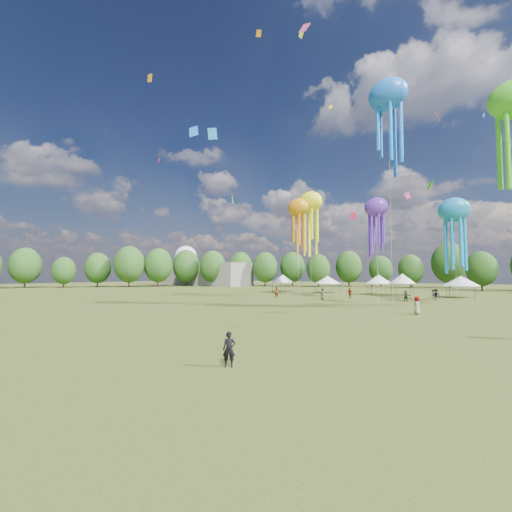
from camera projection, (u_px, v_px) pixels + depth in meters
The scene contains 10 objects.
ground at pixel (145, 342), 19.51m from camera, with size 300.00×300.00×0.00m, color #384416.
observer_main at pixel (229, 349), 14.33m from camera, with size 0.57×0.37×1.55m, color black.
spectator_near at pixel (323, 294), 51.37m from camera, with size 0.88×0.69×1.81m, color gray.
spectators_far at pixel (388, 294), 51.74m from camera, with size 24.81×35.92×1.92m.
festival_tents at pixel (368, 279), 65.62m from camera, with size 39.64×9.70×4.25m.
show_kites at pixel (385, 175), 49.08m from camera, with size 37.89×19.60×30.23m.
small_kites at pixel (372, 115), 54.71m from camera, with size 80.12×53.09×44.07m.
treeline at pixel (382, 263), 71.87m from camera, with size 201.57×95.24×13.43m.
hangar at pixel (201, 274), 120.48m from camera, with size 40.00×12.00×8.00m, color gray.
radome at pixel (186, 260), 135.26m from camera, with size 9.00×9.00×16.00m.
Camera 1 is at (17.33, -11.66, 4.11)m, focal length 22.66 mm.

